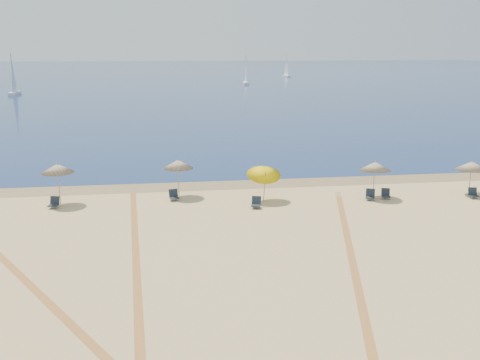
# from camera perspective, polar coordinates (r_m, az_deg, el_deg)

# --- Properties ---
(ocean) EXTENTS (500.00, 500.00, 0.00)m
(ocean) POSITION_cam_1_polar(r_m,az_deg,el_deg) (237.28, -6.94, 11.76)
(ocean) COLOR #0C2151
(ocean) RESTS_ON ground
(wet_sand) EXTENTS (500.00, 500.00, 0.00)m
(wet_sand) POSITION_cam_1_polar(r_m,az_deg,el_deg) (37.53, -0.84, -0.44)
(wet_sand) COLOR olive
(wet_sand) RESTS_ON ground
(umbrella_1) EXTENTS (1.99, 1.99, 2.65)m
(umbrella_1) POSITION_cam_1_polar(r_m,az_deg,el_deg) (34.00, -19.33, 1.21)
(umbrella_1) COLOR gray
(umbrella_1) RESTS_ON ground
(umbrella_2) EXTENTS (1.95, 1.95, 2.53)m
(umbrella_2) POSITION_cam_1_polar(r_m,az_deg,el_deg) (34.09, -6.79, 1.74)
(umbrella_2) COLOR gray
(umbrella_2) RESTS_ON ground
(umbrella_3) EXTENTS (2.17, 2.24, 2.59)m
(umbrella_3) POSITION_cam_1_polar(r_m,az_deg,el_deg) (32.92, 2.63, 1.00)
(umbrella_3) COLOR gray
(umbrella_3) RESTS_ON ground
(umbrella_4) EXTENTS (2.02, 2.04, 2.44)m
(umbrella_4) POSITION_cam_1_polar(r_m,az_deg,el_deg) (34.79, 14.55, 1.48)
(umbrella_4) COLOR gray
(umbrella_4) RESTS_ON ground
(umbrella_5) EXTENTS (2.12, 2.13, 2.31)m
(umbrella_5) POSITION_cam_1_polar(r_m,az_deg,el_deg) (37.68, 24.02, 1.44)
(umbrella_5) COLOR gray
(umbrella_5) RESTS_ON ground
(chair_1) EXTENTS (0.66, 0.74, 0.68)m
(chair_1) POSITION_cam_1_polar(r_m,az_deg,el_deg) (33.90, -19.66, -2.37)
(chair_1) COLOR black
(chair_1) RESTS_ON ground
(chair_2) EXTENTS (0.67, 0.76, 0.69)m
(chair_2) POSITION_cam_1_polar(r_m,az_deg,el_deg) (33.77, -7.25, -1.69)
(chair_2) COLOR black
(chair_2) RESTS_ON ground
(chair_3) EXTENTS (0.72, 0.79, 0.69)m
(chair_3) POSITION_cam_1_polar(r_m,az_deg,el_deg) (31.92, 1.79, -2.52)
(chair_3) COLOR black
(chair_3) RESTS_ON ground
(chair_4) EXTENTS (0.79, 0.84, 0.69)m
(chair_4) POSITION_cam_1_polar(r_m,az_deg,el_deg) (34.63, 14.06, -1.61)
(chair_4) COLOR black
(chair_4) RESTS_ON ground
(chair_5) EXTENTS (0.69, 0.76, 0.65)m
(chair_5) POSITION_cam_1_polar(r_m,az_deg,el_deg) (35.16, 15.64, -1.50)
(chair_5) COLOR black
(chair_5) RESTS_ON ground
(chair_6) EXTENTS (0.64, 0.72, 0.66)m
(chair_6) POSITION_cam_1_polar(r_m,az_deg,el_deg) (37.25, 24.15, -1.36)
(chair_6) COLOR black
(chair_6) RESTS_ON ground
(sailboat_0) EXTENTS (2.05, 5.05, 7.32)m
(sailboat_0) POSITION_cam_1_polar(r_m,az_deg,el_deg) (186.28, 5.10, 11.86)
(sailboat_0) COLOR white
(sailboat_0) RESTS_ON ocean
(sailboat_1) EXTENTS (1.63, 5.82, 8.61)m
(sailboat_1) POSITION_cam_1_polar(r_m,az_deg,el_deg) (121.73, -23.51, 9.77)
(sailboat_1) COLOR white
(sailboat_1) RESTS_ON ocean
(sailboat_2) EXTENTS (1.66, 5.35, 7.85)m
(sailboat_2) POSITION_cam_1_polar(r_m,az_deg,el_deg) (146.36, 0.64, 11.37)
(sailboat_2) COLOR white
(sailboat_2) RESTS_ON ocean
(tire_tracks) EXTENTS (51.03, 40.56, 0.00)m
(tire_tracks) POSITION_cam_1_polar(r_m,az_deg,el_deg) (22.82, -7.90, -10.47)
(tire_tracks) COLOR tan
(tire_tracks) RESTS_ON ground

